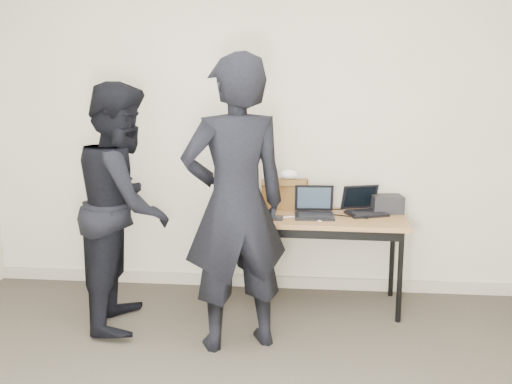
# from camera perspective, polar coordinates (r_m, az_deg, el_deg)

# --- Properties ---
(room) EXTENTS (4.60, 4.60, 2.80)m
(room) POSITION_cam_1_polar(r_m,az_deg,el_deg) (2.50, -5.99, 2.28)
(room) COLOR #3A342C
(room) RESTS_ON ground
(desk) EXTENTS (1.52, 0.69, 0.72)m
(desk) POSITION_cam_1_polar(r_m,az_deg,el_deg) (4.42, 5.08, -3.13)
(desk) COLOR brown
(desk) RESTS_ON ground
(laptop_beige) EXTENTS (0.30, 0.30, 0.21)m
(laptop_beige) POSITION_cam_1_polar(r_m,az_deg,el_deg) (4.41, -1.67, -1.77)
(laptop_beige) COLOR #B6AC91
(laptop_beige) RESTS_ON desk
(laptop_center) EXTENTS (0.31, 0.30, 0.23)m
(laptop_center) POSITION_cam_1_polar(r_m,az_deg,el_deg) (4.39, 5.85, -1.76)
(laptop_center) COLOR black
(laptop_center) RESTS_ON desk
(laptop_right) EXTENTS (0.37, 0.36, 0.21)m
(laptop_right) POSITION_cam_1_polar(r_m,az_deg,el_deg) (4.54, 10.74, -1.53)
(laptop_right) COLOR black
(laptop_right) RESTS_ON desk
(leather_satchel) EXTENTS (0.37, 0.20, 0.25)m
(leather_satchel) POSITION_cam_1_polar(r_m,az_deg,el_deg) (4.61, 2.92, -0.16)
(leather_satchel) COLOR #593A17
(leather_satchel) RESTS_ON desk
(tissue) EXTENTS (0.15, 0.12, 0.08)m
(tissue) POSITION_cam_1_polar(r_m,az_deg,el_deg) (4.59, 3.32, 1.76)
(tissue) COLOR white
(tissue) RESTS_ON leather_satchel
(equipment_box) EXTENTS (0.25, 0.22, 0.13)m
(equipment_box) POSITION_cam_1_polar(r_m,az_deg,el_deg) (4.62, 12.98, -1.16)
(equipment_box) COLOR black
(equipment_box) RESTS_ON desk
(power_brick) EXTENTS (0.09, 0.07, 0.03)m
(power_brick) POSITION_cam_1_polar(r_m,az_deg,el_deg) (4.25, 2.10, -2.62)
(power_brick) COLOR black
(power_brick) RESTS_ON desk
(cables) EXTENTS (1.15, 0.44, 0.01)m
(cables) POSITION_cam_1_polar(r_m,az_deg,el_deg) (4.41, 5.70, -2.34)
(cables) COLOR black
(cables) RESTS_ON desk
(person_typist) EXTENTS (0.82, 0.70, 1.91)m
(person_typist) POSITION_cam_1_polar(r_m,az_deg,el_deg) (3.65, -2.09, -1.28)
(person_typist) COLOR black
(person_typist) RESTS_ON ground
(person_observer) EXTENTS (0.77, 0.93, 1.74)m
(person_observer) POSITION_cam_1_polar(r_m,az_deg,el_deg) (4.16, -13.03, -1.31)
(person_observer) COLOR black
(person_observer) RESTS_ON ground
(baseboard) EXTENTS (4.50, 0.03, 0.10)m
(baseboard) POSITION_cam_1_polar(r_m,az_deg,el_deg) (4.97, -0.42, -8.87)
(baseboard) COLOR #A19985
(baseboard) RESTS_ON ground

